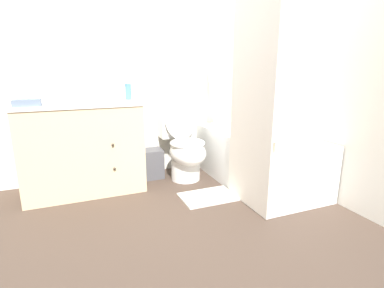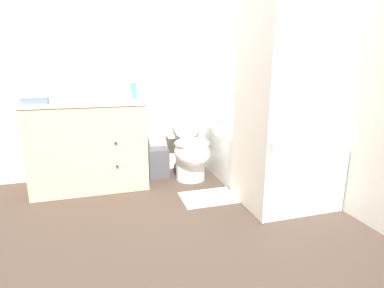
{
  "view_description": "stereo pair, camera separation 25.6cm",
  "coord_description": "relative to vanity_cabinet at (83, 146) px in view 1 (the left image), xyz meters",
  "views": [
    {
      "loc": [
        -0.8,
        -1.6,
        1.15
      ],
      "look_at": [
        0.13,
        0.69,
        0.51
      ],
      "focal_mm": 28.0,
      "sensor_mm": 36.0,
      "label": 1
    },
    {
      "loc": [
        -0.56,
        -1.68,
        1.15
      ],
      "look_at": [
        0.13,
        0.69,
        0.51
      ],
      "focal_mm": 28.0,
      "sensor_mm": 36.0,
      "label": 2
    }
  ],
  "objects": [
    {
      "name": "soap_dispenser",
      "position": [
        0.45,
        0.01,
        0.49
      ],
      "size": [
        0.06,
        0.06,
        0.18
      ],
      "color": "#4C7AB2",
      "rests_on": "vanity_cabinet"
    },
    {
      "name": "bath_towel_folded",
      "position": [
        1.49,
        -0.99,
        0.12
      ],
      "size": [
        0.32,
        0.18,
        0.08
      ],
      "color": "beige",
      "rests_on": "bathtub"
    },
    {
      "name": "wall_right",
      "position": [
        2.01,
        -0.5,
        0.82
      ],
      "size": [
        0.05,
        2.54,
        2.5
      ],
      "color": "white",
      "rests_on": "ground_plane"
    },
    {
      "name": "vanity_cabinet",
      "position": [
        0.0,
        0.0,
        0.0
      ],
      "size": [
        1.06,
        0.58,
        0.84
      ],
      "color": "beige",
      "rests_on": "ground_plane"
    },
    {
      "name": "toilet",
      "position": [
        0.98,
        -0.07,
        -0.09
      ],
      "size": [
        0.37,
        0.65,
        0.84
      ],
      "color": "white",
      "rests_on": "ground_plane"
    },
    {
      "name": "wastebasket",
      "position": [
        0.66,
        0.08,
        -0.28
      ],
      "size": [
        0.24,
        0.2,
        0.31
      ],
      "color": "#4C4C51",
      "rests_on": "ground_plane"
    },
    {
      "name": "sink_faucet",
      "position": [
        -0.0,
        0.19,
        0.45
      ],
      "size": [
        0.14,
        0.12,
        0.12
      ],
      "color": "silver",
      "rests_on": "vanity_cabinet"
    },
    {
      "name": "ground_plane",
      "position": [
        0.73,
        -1.27,
        -0.43
      ],
      "size": [
        14.0,
        14.0,
        0.0
      ],
      "primitive_type": "plane",
      "color": "#47382D"
    },
    {
      "name": "shower_curtain",
      "position": [
        1.24,
        -0.86,
        0.59
      ],
      "size": [
        0.01,
        0.6,
        2.02
      ],
      "color": "silver",
      "rests_on": "ground_plane"
    },
    {
      "name": "bath_mat",
      "position": [
        1.0,
        -0.61,
        -0.42
      ],
      "size": [
        0.49,
        0.33,
        0.02
      ],
      "color": "silver",
      "rests_on": "ground_plane"
    },
    {
      "name": "tissue_box",
      "position": [
        0.26,
        0.04,
        0.46
      ],
      "size": [
        0.12,
        0.13,
        0.12
      ],
      "color": "silver",
      "rests_on": "vanity_cabinet"
    },
    {
      "name": "wall_back",
      "position": [
        0.72,
        0.3,
        0.82
      ],
      "size": [
        8.0,
        0.06,
        2.5
      ],
      "color": "white",
      "rests_on": "ground_plane"
    },
    {
      "name": "bathtub",
      "position": [
        1.62,
        -0.44,
        -0.17
      ],
      "size": [
        0.72,
        1.42,
        0.51
      ],
      "color": "white",
      "rests_on": "ground_plane"
    },
    {
      "name": "hand_towel_folded",
      "position": [
        -0.39,
        -0.18,
        0.44
      ],
      "size": [
        0.2,
        0.13,
        0.06
      ],
      "color": "slate",
      "rests_on": "vanity_cabinet"
    }
  ]
}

